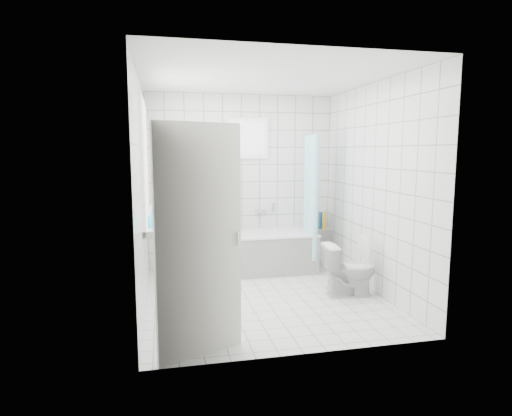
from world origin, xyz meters
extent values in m
plane|color=white|center=(0.00, 0.00, 0.00)|extent=(3.00, 3.00, 0.00)
plane|color=white|center=(0.00, 0.00, 2.60)|extent=(3.00, 3.00, 0.00)
cube|color=white|center=(0.00, 1.50, 1.30)|extent=(2.80, 0.02, 2.60)
cube|color=white|center=(0.00, -1.50, 1.30)|extent=(2.80, 0.02, 2.60)
cube|color=white|center=(-1.40, 0.00, 1.30)|extent=(0.02, 3.00, 2.60)
cube|color=white|center=(1.40, 0.00, 1.30)|extent=(0.02, 3.00, 2.60)
cube|color=white|center=(-1.35, 0.30, 1.60)|extent=(0.01, 0.90, 1.40)
cube|color=white|center=(0.10, 1.46, 1.95)|extent=(0.50, 0.01, 0.50)
cube|color=white|center=(-1.31, 0.30, 0.86)|extent=(0.18, 1.02, 0.08)
cube|color=silver|center=(-0.88, -1.33, 1.00)|extent=(0.75, 0.34, 2.00)
cube|color=white|center=(0.20, 1.12, 0.28)|extent=(1.57, 0.75, 0.55)
cube|color=white|center=(0.20, 1.12, 0.57)|extent=(1.59, 0.77, 0.03)
cube|color=white|center=(-0.66, 1.07, 0.75)|extent=(0.15, 0.85, 1.50)
cube|color=white|center=(1.22, 1.38, 0.28)|extent=(0.40, 0.24, 0.55)
imported|color=white|center=(1.03, -0.16, 0.33)|extent=(0.66, 0.40, 0.65)
cylinder|color=silver|center=(0.94, 1.10, 2.00)|extent=(0.02, 0.80, 0.02)
cube|color=silver|center=(0.30, 1.46, 0.85)|extent=(0.18, 0.06, 0.06)
imported|color=white|center=(-1.30, 0.41, 1.04)|extent=(0.15, 0.15, 0.27)
imported|color=white|center=(-1.30, 0.24, 0.99)|extent=(0.19, 0.19, 0.17)
imported|color=#C763A3|center=(-1.30, 0.56, 0.99)|extent=(0.10, 0.11, 0.18)
imported|color=#37E7F9|center=(-1.30, 0.10, 0.99)|extent=(0.12, 0.12, 0.19)
cylinder|color=yellow|center=(1.27, 1.32, 0.68)|extent=(0.06, 0.06, 0.26)
cylinder|color=blue|center=(1.24, 1.40, 0.68)|extent=(0.06, 0.06, 0.27)
cylinder|color=green|center=(1.14, 1.31, 0.67)|extent=(0.06, 0.06, 0.23)
camera|label=1|loc=(-1.17, -4.87, 1.76)|focal=30.00mm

